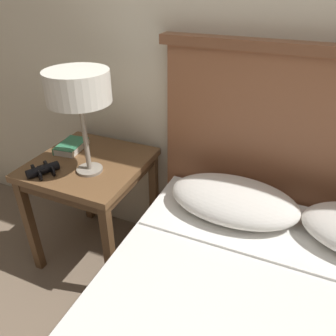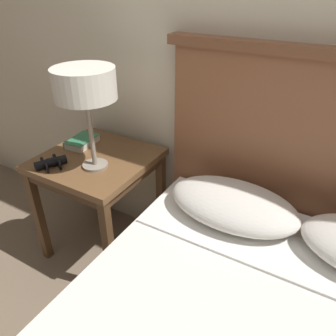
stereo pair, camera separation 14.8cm
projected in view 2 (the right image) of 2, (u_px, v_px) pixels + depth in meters
wall_back at (254, 29)px, 1.40m from camera, size 8.00×0.06×2.60m
nightstand at (98, 170)px, 1.83m from camera, size 0.58×0.58×0.65m
table_lamp at (85, 86)px, 1.48m from camera, size 0.29×0.29×0.50m
book_on_nightstand at (82, 141)px, 1.90m from camera, size 0.15×0.20×0.04m
binoculars_pair at (51, 163)px, 1.68m from camera, size 0.16×0.16×0.05m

